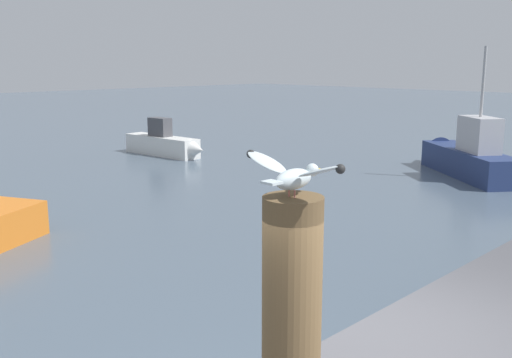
{
  "coord_description": "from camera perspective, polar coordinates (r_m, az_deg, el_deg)",
  "views": [
    {
      "loc": [
        -2.87,
        -2.12,
        3.24
      ],
      "look_at": [
        -0.85,
        -0.1,
        2.66
      ],
      "focal_mm": 40.66,
      "sensor_mm": 36.0,
      "label": 1
    }
  ],
  "objects": [
    {
      "name": "boat_white",
      "position": [
        20.51,
        -8.84,
        3.42
      ],
      "size": [
        0.93,
        3.73,
        1.31
      ],
      "color": "silver",
      "rests_on": "ground_plane"
    },
    {
      "name": "mooring_post",
      "position": [
        2.93,
        3.54,
        -12.5
      ],
      "size": [
        0.3,
        0.3,
        1.12
      ],
      "primitive_type": "cylinder",
      "color": "brown",
      "rests_on": "harbor_quay"
    },
    {
      "name": "boat_navy",
      "position": [
        17.91,
        19.77,
        2.18
      ],
      "size": [
        3.72,
        4.42,
        3.69
      ],
      "color": "navy",
      "rests_on": "ground_plane"
    },
    {
      "name": "seagull",
      "position": [
        2.73,
        3.77,
        0.53
      ],
      "size": [
        0.39,
        0.61,
        0.2
      ],
      "color": "#C66960",
      "rests_on": "mooring_post"
    }
  ]
}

